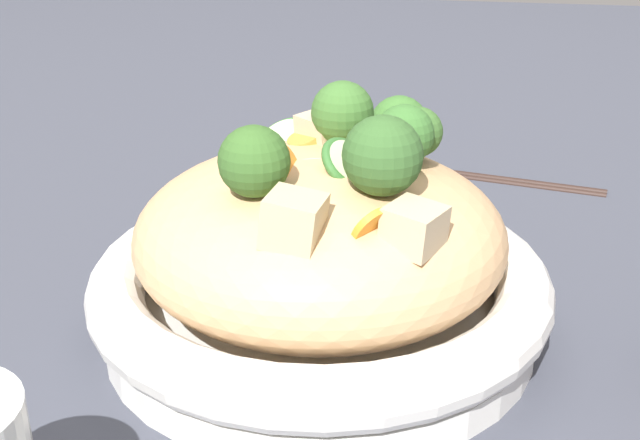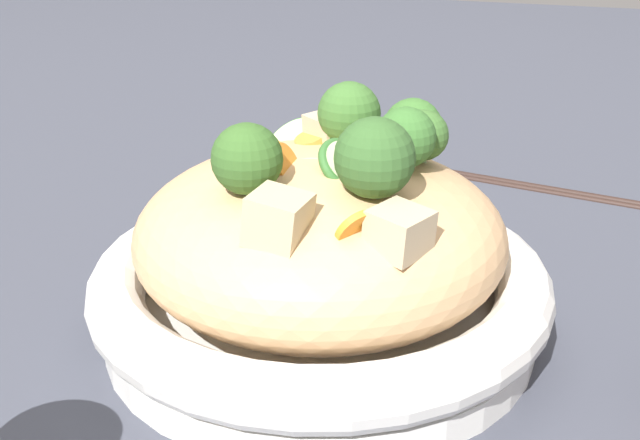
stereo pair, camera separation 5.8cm
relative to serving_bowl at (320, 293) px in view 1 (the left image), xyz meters
The scene contains 8 objects.
ground_plane 0.03m from the serving_bowl, ahead, with size 3.00×3.00×0.00m, color #3E404C.
serving_bowl is the anchor object (origin of this frame).
noodle_heap 0.05m from the serving_bowl, 69.11° to the left, with size 0.26×0.26×0.11m.
broccoli_florets 0.12m from the serving_bowl, 151.11° to the right, with size 0.14×0.21×0.08m.
carrot_coins 0.10m from the serving_bowl, 42.40° to the left, with size 0.11×0.15×0.04m.
zucchini_slices 0.10m from the serving_bowl, 67.90° to the right, with size 0.12×0.13×0.04m.
chicken_chunks 0.10m from the serving_bowl, 122.96° to the left, with size 0.12×0.20×0.04m.
chopsticks_pair 0.36m from the serving_bowl, 110.20° to the right, with size 0.24×0.06×0.01m.
Camera 1 is at (-0.09, 0.52, 0.32)m, focal length 47.52 mm.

